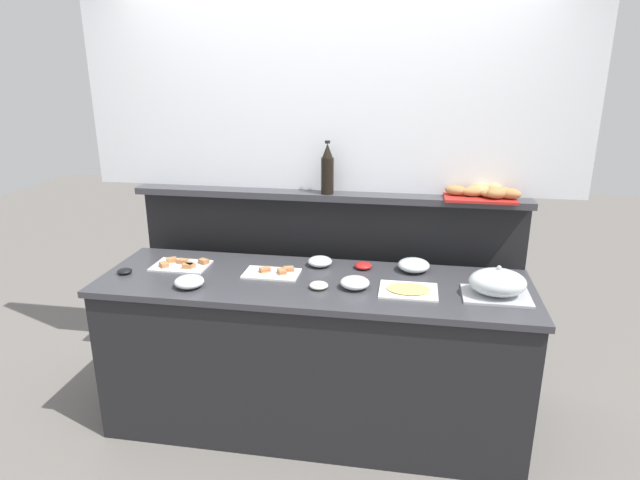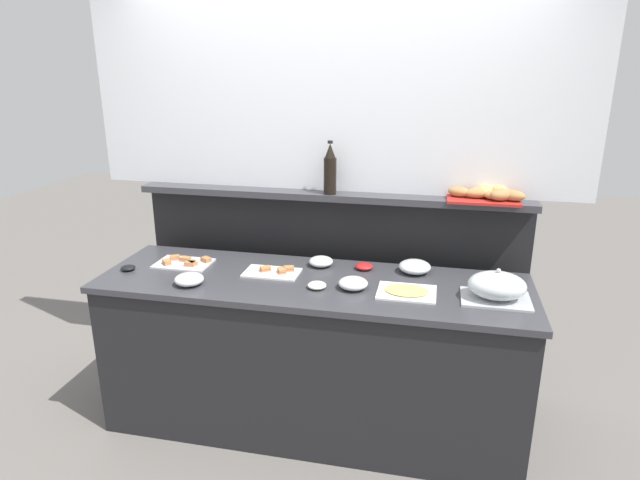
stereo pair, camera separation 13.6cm
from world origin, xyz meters
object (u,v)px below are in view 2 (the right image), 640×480
object	(u,v)px
cold_cuts_platter	(407,292)
bread_basket	(488,194)
sandwich_platter_side	(184,263)
glass_bowl_extra	(415,267)
sandwich_platter_rear	(273,272)
glass_bowl_small	(353,284)
condiment_bowl_teal	(364,266)
condiment_bowl_cream	(317,285)
glass_bowl_medium	(322,262)
glass_bowl_large	(189,280)
serving_cloche	(497,287)
condiment_bowl_red	(128,268)
wine_bottle_dark	(330,170)

from	to	relation	value
cold_cuts_platter	bread_basket	world-z (taller)	bread_basket
sandwich_platter_side	glass_bowl_extra	size ratio (longest dim) A/B	1.77
sandwich_platter_rear	glass_bowl_small	size ratio (longest dim) A/B	2.00
sandwich_platter_side	bread_basket	distance (m)	1.81
glass_bowl_small	glass_bowl_extra	bearing A→B (deg)	44.93
condiment_bowl_teal	condiment_bowl_cream	bearing A→B (deg)	-121.69
glass_bowl_medium	condiment_bowl_teal	xyz separation A→B (m)	(0.25, 0.00, -0.01)
condiment_bowl_cream	cold_cuts_platter	bearing A→B (deg)	4.58
glass_bowl_extra	condiment_bowl_cream	xyz separation A→B (m)	(-0.49, -0.34, -0.02)
glass_bowl_large	condiment_bowl_teal	distance (m)	0.98
serving_cloche	glass_bowl_medium	size ratio (longest dim) A/B	2.40
glass_bowl_medium	condiment_bowl_red	bearing A→B (deg)	-164.13
condiment_bowl_cream	condiment_bowl_teal	size ratio (longest dim) A/B	0.98
condiment_bowl_cream	sandwich_platter_rear	bearing A→B (deg)	151.45
sandwich_platter_rear	wine_bottle_dark	world-z (taller)	wine_bottle_dark
glass_bowl_large	condiment_bowl_teal	world-z (taller)	glass_bowl_large
sandwich_platter_rear	serving_cloche	distance (m)	1.20
sandwich_platter_rear	condiment_bowl_cream	world-z (taller)	sandwich_platter_rear
glass_bowl_extra	wine_bottle_dark	bearing A→B (deg)	159.77
cold_cuts_platter	wine_bottle_dark	size ratio (longest dim) A/B	0.95
condiment_bowl_red	sandwich_platter_rear	bearing A→B (deg)	8.97
glass_bowl_medium	glass_bowl_extra	xyz separation A→B (m)	(0.54, 0.01, 0.01)
serving_cloche	condiment_bowl_red	distance (m)	2.03
serving_cloche	wine_bottle_dark	world-z (taller)	wine_bottle_dark
cold_cuts_platter	condiment_bowl_cream	distance (m)	0.47
glass_bowl_large	serving_cloche	bearing A→B (deg)	5.14
cold_cuts_platter	glass_bowl_small	bearing A→B (deg)	-179.93
wine_bottle_dark	condiment_bowl_red	bearing A→B (deg)	-154.62
glass_bowl_large	glass_bowl_small	distance (m)	0.88
glass_bowl_small	bread_basket	distance (m)	0.95
cold_cuts_platter	glass_bowl_small	distance (m)	0.28
sandwich_platter_side	serving_cloche	world-z (taller)	serving_cloche
glass_bowl_extra	serving_cloche	bearing A→B (deg)	-35.21
sandwich_platter_side	glass_bowl_large	world-z (taller)	glass_bowl_large
glass_bowl_extra	wine_bottle_dark	distance (m)	0.75
serving_cloche	condiment_bowl_teal	distance (m)	0.76
serving_cloche	glass_bowl_large	world-z (taller)	serving_cloche
glass_bowl_small	glass_bowl_medium	bearing A→B (deg)	128.41
glass_bowl_medium	glass_bowl_large	bearing A→B (deg)	-146.02
sandwich_platter_rear	wine_bottle_dark	size ratio (longest dim) A/B	0.98
condiment_bowl_red	glass_bowl_extra	bearing A→B (deg)	11.08
cold_cuts_platter	glass_bowl_extra	distance (m)	0.30
glass_bowl_extra	condiment_bowl_cream	distance (m)	0.60
glass_bowl_extra	bread_basket	world-z (taller)	bread_basket
sandwich_platter_side	condiment_bowl_teal	xyz separation A→B (m)	(1.05, 0.15, 0.01)
condiment_bowl_red	bread_basket	distance (m)	2.10
cold_cuts_platter	sandwich_platter_side	bearing A→B (deg)	173.62
cold_cuts_platter	bread_basket	xyz separation A→B (m)	(0.40, 0.52, 0.42)
serving_cloche	condiment_bowl_cream	size ratio (longest dim) A/B	3.41
serving_cloche	condiment_bowl_teal	world-z (taller)	serving_cloche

